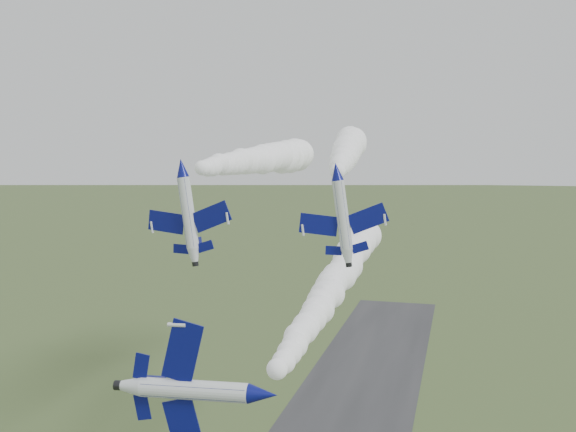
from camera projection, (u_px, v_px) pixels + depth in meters
name	position (u px, v px, depth m)	size (l,w,h in m)	color
jet_lead	(263.00, 395.00, 47.77)	(3.42, 13.04, 10.76)	silver
smoke_trail_jet_lead	(335.00, 282.00, 78.08)	(4.91, 56.46, 4.91)	white
jet_pair_left	(181.00, 168.00, 71.10)	(10.03, 12.13, 3.15)	silver
smoke_trail_jet_pair_left	(263.00, 160.00, 98.40)	(5.73, 52.13, 5.73)	white
jet_pair_right	(336.00, 171.00, 67.18)	(9.38, 11.19, 2.90)	silver
smoke_trail_jet_pair_right	(347.00, 152.00, 102.32)	(5.84, 67.45, 5.84)	white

